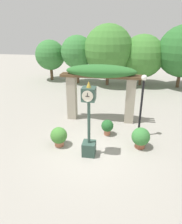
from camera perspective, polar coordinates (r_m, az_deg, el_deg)
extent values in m
plane|color=gray|center=(8.78, -0.11, -11.15)|extent=(60.00, 60.00, 0.00)
cube|color=#2D473D|center=(8.43, -0.57, -10.37)|extent=(0.53, 0.53, 0.59)
cylinder|color=#2D473D|center=(7.84, -0.60, -3.11)|extent=(0.12, 0.12, 1.79)
cylinder|color=gold|center=(7.48, -0.63, 3.20)|extent=(0.19, 0.19, 0.04)
cube|color=#2D473D|center=(7.39, -0.64, 5.17)|extent=(0.50, 0.50, 0.50)
cylinder|color=beige|center=(7.14, -1.01, 4.53)|extent=(0.41, 0.02, 0.41)
cylinder|color=beige|center=(7.63, -0.30, 5.77)|extent=(0.41, 0.02, 0.41)
cube|color=black|center=(7.13, -1.03, 4.50)|extent=(0.14, 0.01, 0.02)
cube|color=black|center=(7.11, -1.04, 4.97)|extent=(0.02, 0.01, 0.13)
cone|color=gold|center=(7.28, -0.66, 7.91)|extent=(0.18, 0.18, 0.23)
cube|color=#A89E89|center=(11.40, -5.46, 4.08)|extent=(0.49, 0.49, 2.49)
cube|color=#A89E89|center=(11.05, 11.09, 3.12)|extent=(0.49, 0.49, 2.49)
cube|color=brown|center=(10.50, 2.66, 9.98)|extent=(4.34, 0.14, 0.14)
cube|color=brown|center=(10.74, 2.82, 10.27)|extent=(4.34, 0.14, 0.14)
cube|color=brown|center=(10.98, 2.98, 10.55)|extent=(4.34, 0.14, 0.14)
ellipsoid|color=#2D6B2D|center=(10.69, 2.85, 11.55)|extent=(3.75, 1.09, 0.70)
cylinder|color=#B26B4C|center=(9.98, 4.63, -5.75)|extent=(0.31, 0.31, 0.27)
sphere|color=#235B28|center=(9.81, 4.69, -3.91)|extent=(0.60, 0.60, 0.60)
cylinder|color=#9E563D|center=(9.24, 13.77, -9.10)|extent=(0.44, 0.44, 0.24)
sphere|color=#387A38|center=(9.02, 14.02, -6.83)|extent=(0.80, 0.80, 0.80)
cylinder|color=#B26B4C|center=(9.22, -9.03, -8.75)|extent=(0.41, 0.41, 0.24)
sphere|color=#427F33|center=(9.02, -9.18, -6.60)|extent=(0.74, 0.74, 0.74)
cylinder|color=black|center=(9.55, 14.03, 0.59)|extent=(0.10, 0.10, 2.79)
sphere|color=white|center=(9.10, 14.95, 9.46)|extent=(0.25, 0.25, 0.25)
cylinder|color=brown|center=(20.78, -11.19, 10.98)|extent=(0.28, 0.28, 1.43)
sphere|color=#387A38|center=(20.50, -11.57, 15.66)|extent=(2.85, 2.85, 2.85)
cylinder|color=brown|center=(19.15, -3.79, 10.95)|extent=(0.28, 0.28, 1.84)
sphere|color=#387A38|center=(18.83, -3.95, 16.74)|extent=(2.92, 2.92, 2.92)
cylinder|color=brown|center=(18.55, 4.69, 10.26)|extent=(0.28, 0.28, 1.66)
sphere|color=#427F33|center=(18.18, 4.93, 17.38)|extent=(4.23, 4.23, 4.23)
cylinder|color=brown|center=(19.08, 13.89, 9.39)|extent=(0.28, 0.28, 1.25)
sphere|color=#427F33|center=(18.74, 14.47, 15.13)|extent=(3.74, 3.74, 3.74)
cylinder|color=brown|center=(19.29, 23.74, 8.79)|extent=(0.28, 0.28, 1.59)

